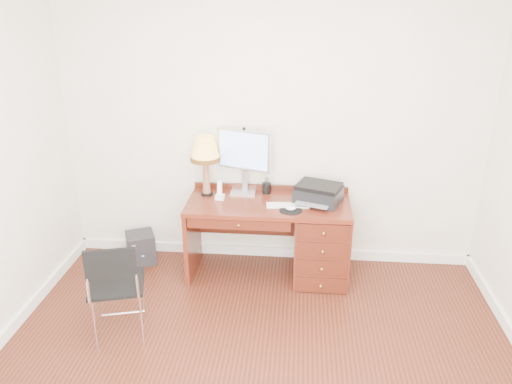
# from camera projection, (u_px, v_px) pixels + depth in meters

# --- Properties ---
(ground) EXTENTS (4.00, 4.00, 0.00)m
(ground) POSITION_uv_depth(u_px,v_px,m) (254.00, 375.00, 3.59)
(ground) COLOR #38160C
(ground) RESTS_ON ground
(room_shell) EXTENTS (4.00, 4.00, 4.00)m
(room_shell) POSITION_uv_depth(u_px,v_px,m) (262.00, 316.00, 4.15)
(room_shell) COLOR white
(room_shell) RESTS_ON ground
(desk) EXTENTS (1.50, 0.67, 0.75)m
(desk) POSITION_uv_depth(u_px,v_px,m) (302.00, 236.00, 4.70)
(desk) COLOR #602214
(desk) RESTS_ON ground
(monitor) EXTENTS (0.52, 0.26, 0.62)m
(monitor) POSITION_uv_depth(u_px,v_px,m) (243.00, 154.00, 4.68)
(monitor) COLOR silver
(monitor) RESTS_ON desk
(keyboard) EXTENTS (0.39, 0.14, 0.01)m
(keyboard) POSITION_uv_depth(u_px,v_px,m) (288.00, 205.00, 4.51)
(keyboard) COLOR white
(keyboard) RESTS_ON desk
(mouse_pad) EXTENTS (0.20, 0.20, 0.04)m
(mouse_pad) POSITION_uv_depth(u_px,v_px,m) (291.00, 209.00, 4.41)
(mouse_pad) COLOR black
(mouse_pad) RESTS_ON desk
(printer) EXTENTS (0.48, 0.43, 0.18)m
(printer) POSITION_uv_depth(u_px,v_px,m) (318.00, 193.00, 4.56)
(printer) COLOR black
(printer) RESTS_ON desk
(leg_lamp) EXTENTS (0.28, 0.28, 0.57)m
(leg_lamp) POSITION_uv_depth(u_px,v_px,m) (205.00, 152.00, 4.60)
(leg_lamp) COLOR black
(leg_lamp) RESTS_ON desk
(phone) EXTENTS (0.09, 0.09, 0.18)m
(phone) POSITION_uv_depth(u_px,v_px,m) (220.00, 194.00, 4.64)
(phone) COLOR white
(phone) RESTS_ON desk
(pen_cup) EXTENTS (0.08, 0.08, 0.10)m
(pen_cup) POSITION_uv_depth(u_px,v_px,m) (266.00, 188.00, 4.78)
(pen_cup) COLOR black
(pen_cup) RESTS_ON desk
(chair) EXTENTS (0.50, 0.51, 0.87)m
(chair) POSITION_uv_depth(u_px,v_px,m) (113.00, 281.00, 3.77)
(chair) COLOR black
(chair) RESTS_ON ground
(equipment_box) EXTENTS (0.35, 0.35, 0.31)m
(equipment_box) POSITION_uv_depth(u_px,v_px,m) (141.00, 248.00, 5.02)
(equipment_box) COLOR black
(equipment_box) RESTS_ON ground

